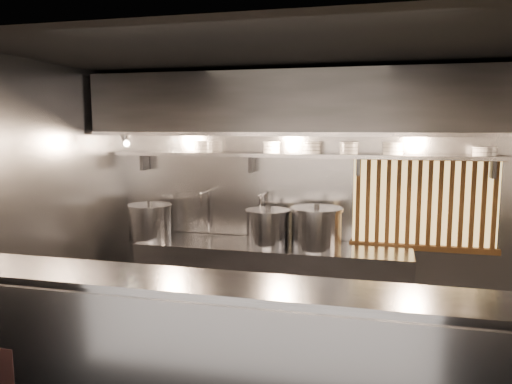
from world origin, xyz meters
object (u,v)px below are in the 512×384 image
at_px(stock_pot_left, 150,221).
at_px(stock_pot_mid, 316,228).
at_px(pendant_bulb, 292,148).
at_px(heat_lamp, 125,138).
at_px(stock_pot_right, 268,227).

bearing_deg(stock_pot_left, stock_pot_mid, -0.16).
xyz_separation_m(stock_pot_left, stock_pot_mid, (1.94, -0.01, 0.02)).
bearing_deg(pendant_bulb, heat_lamp, -169.00).
bearing_deg(pendant_bulb, stock_pot_left, -176.53).
bearing_deg(stock_pot_right, heat_lamp, -170.24).
bearing_deg(stock_pot_mid, stock_pot_right, 177.54).
height_order(heat_lamp, stock_pot_left, heat_lamp).
distance_m(stock_pot_left, stock_pot_mid, 1.94).
height_order(heat_lamp, stock_pot_right, heat_lamp).
bearing_deg(heat_lamp, stock_pot_mid, 6.65).
relative_size(pendant_bulb, stock_pot_left, 0.28).
distance_m(heat_lamp, stock_pot_right, 1.85).
relative_size(heat_lamp, stock_pot_left, 0.51).
xyz_separation_m(pendant_bulb, stock_pot_right, (-0.25, -0.08, -0.86)).
bearing_deg(stock_pot_right, stock_pot_mid, -2.46).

